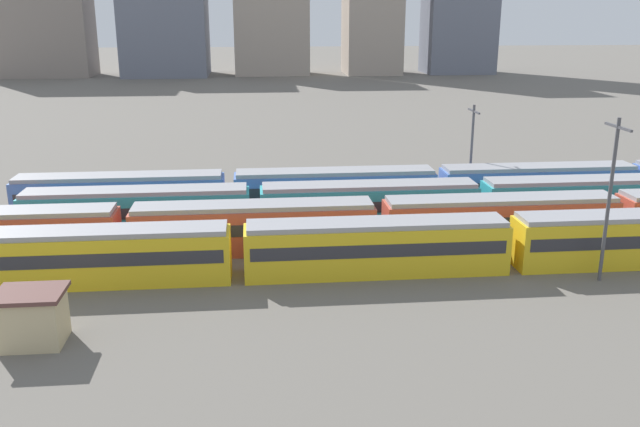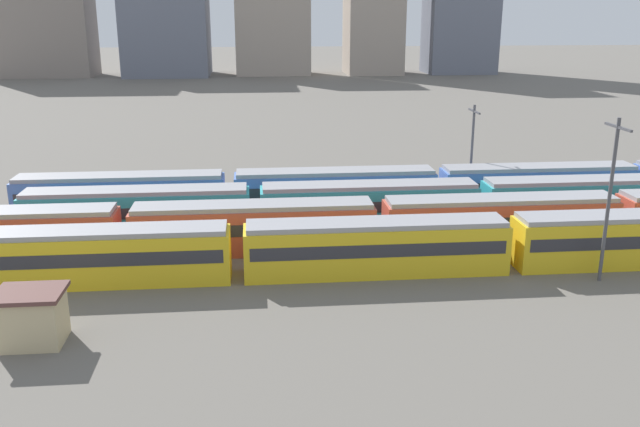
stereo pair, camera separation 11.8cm
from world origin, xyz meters
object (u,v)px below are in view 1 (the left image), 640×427
Objects in this scene: train_track_2 at (480,202)px; signal_hut at (32,317)px; train_track_1 at (617,216)px; train_track_3 at (537,185)px; catenary_pole_0 at (610,193)px; catenary_pole_1 at (472,147)px.

signal_hut is at bearing -148.61° from train_track_2.
train_track_1 and train_track_3 have the same top height.
train_track_2 is 8.90m from train_track_3.
train_track_1 is 10.47m from catenary_pole_0.
train_track_1 is 10.70m from train_track_2.
train_track_2 is 14.42m from catenary_pole_0.
catenary_pole_0 is 35.76m from signal_hut.
train_track_2 is at bearing -144.24° from train_track_3.
catenary_pole_1 is (-7.68, 13.23, 3.12)m from train_track_1.
catenary_pole_1 is at bearing 78.26° from train_track_2.
train_track_2 and train_track_3 have the same top height.
train_track_2 is at bearing 31.39° from signal_hut.
train_track_2 is 6.82× the size of catenary_pole_0.
catenary_pole_0 is 21.40m from catenary_pole_1.
train_track_1 is 10.27× the size of catenary_pole_0.
catenary_pole_1 is 42.47m from signal_hut.
catenary_pole_0 is 3.04× the size of signal_hut.
train_track_3 is at bearing 32.25° from signal_hut.
catenary_pole_0 is at bearing -99.81° from train_track_3.
train_track_3 is 19.14m from catenary_pole_0.
train_track_1 is 1.51× the size of train_track_2.
train_track_1 is at bearing -78.43° from train_track_3.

